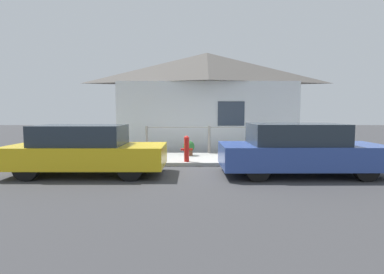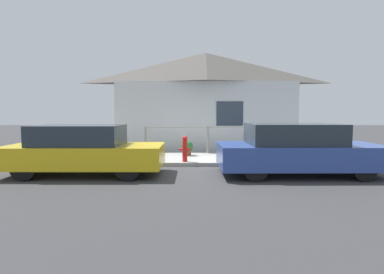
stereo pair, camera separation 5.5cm
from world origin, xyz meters
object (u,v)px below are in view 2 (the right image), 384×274
car_left (85,150)px  potted_plant_near_hydrant (188,147)px  fire_hydrant (186,148)px  car_right (298,150)px  potted_plant_corner (259,147)px  potted_plant_by_fence (120,146)px

car_left → potted_plant_near_hydrant: 3.97m
car_left → fire_hydrant: car_left is taller
car_left → car_right: (5.73, -0.00, 0.01)m
fire_hydrant → potted_plant_near_hydrant: fire_hydrant is taller
potted_plant_corner → car_right: bearing=-79.2°
fire_hydrant → potted_plant_near_hydrant: 1.38m
fire_hydrant → potted_plant_near_hydrant: (0.06, 1.37, -0.14)m
car_left → potted_plant_near_hydrant: bearing=46.1°
car_left → potted_plant_near_hydrant: car_left is taller
car_right → potted_plant_near_hydrant: 4.15m
fire_hydrant → car_left: bearing=-151.0°
car_right → fire_hydrant: bearing=153.5°
car_left → potted_plant_near_hydrant: (2.74, 2.85, -0.27)m
potted_plant_by_fence → car_left: bearing=-92.7°
car_right → potted_plant_corner: 2.61m
car_right → fire_hydrant: size_ratio=5.19×
potted_plant_near_hydrant → potted_plant_by_fence: (-2.59, 0.34, 0.00)m
fire_hydrant → car_right: bearing=-26.0°
car_left → potted_plant_by_fence: 3.21m
fire_hydrant → potted_plant_by_fence: (-2.53, 1.71, -0.14)m
car_right → potted_plant_by_fence: car_right is taller
car_left → fire_hydrant: bearing=29.0°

